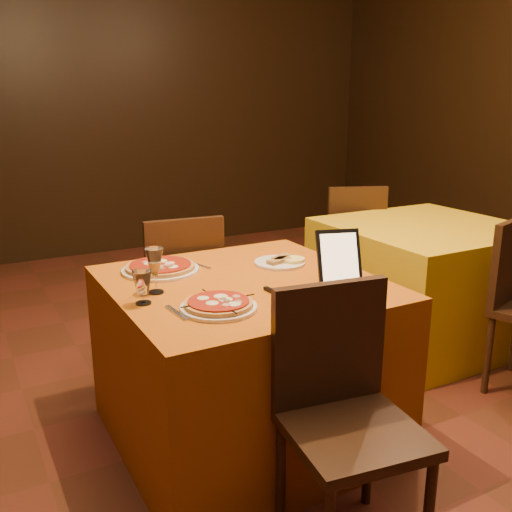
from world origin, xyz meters
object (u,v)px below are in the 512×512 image
side_table (424,282)px  pizza_far (160,268)px  chair_side_far (348,243)px  tablet (339,259)px  water_glass (143,288)px  main_table (244,361)px  pizza_near (219,305)px  wine_glass (155,270)px  chair_main_near (354,432)px  chair_main_far (178,292)px

side_table → pizza_far: bearing=-175.3°
chair_side_far → pizza_far: chair_side_far is taller
chair_side_far → tablet: bearing=73.0°
water_glass → main_table: bearing=8.0°
pizza_near → pizza_far: size_ratio=0.82×
tablet → wine_glass: bearing=174.1°
pizza_near → pizza_far: bearing=92.9°
side_table → pizza_near: size_ratio=3.84×
chair_main_near → wine_glass: bearing=122.8°
main_table → side_table: bearing=16.5°
chair_side_far → pizza_far: size_ratio=2.62×
chair_main_far → water_glass: size_ratio=7.00×
chair_main_near → chair_side_far: (1.52, 2.02, 0.00)m
chair_side_far → pizza_far: (-1.79, -0.93, 0.31)m
chair_side_far → water_glass: chair_side_far is taller
side_table → tablet: size_ratio=4.51×
side_table → water_glass: (-1.99, -0.52, 0.44)m
chair_main_near → water_glass: size_ratio=7.00×
side_table → pizza_far: 1.84m
water_glass → tablet: (0.77, -0.19, 0.06)m
chair_side_far → water_glass: size_ratio=7.00×
chair_main_near → tablet: (0.31, 0.53, 0.41)m
side_table → chair_main_near: (-1.52, -1.23, 0.08)m
chair_main_near → wine_glass: size_ratio=4.79×
water_glass → tablet: 0.80m
chair_side_far → water_glass: 2.40m
wine_glass → pizza_near: bearing=-63.7°
main_table → chair_main_far: 0.81m
chair_side_far → tablet: 1.97m
water_glass → pizza_far: bearing=61.8°
wine_glass → water_glass: wine_glass is taller
main_table → pizza_near: pizza_near is taller
pizza_near → wine_glass: size_ratio=1.51×
side_table → wine_glass: bearing=-167.6°
pizza_far → water_glass: bearing=-118.2°
side_table → water_glass: 2.10m
main_table → pizza_near: bearing=-132.7°
tablet → main_table: bearing=157.5°
chair_main_far → wine_glass: (-0.38, -0.78, 0.39)m
pizza_far → main_table: bearing=-49.1°
chair_main_far → pizza_far: size_ratio=2.62×
chair_main_near → water_glass: chair_main_near is taller
wine_glass → water_glass: 0.13m
pizza_far → wine_glass: wine_glass is taller
chair_side_far → pizza_near: size_ratio=3.18×
chair_main_far → chair_main_near: bearing=96.5°
side_table → chair_main_far: bearing=166.8°
chair_side_far → pizza_near: 2.33m
side_table → tablet: bearing=-149.8°
side_table → wine_glass: wine_glass is taller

